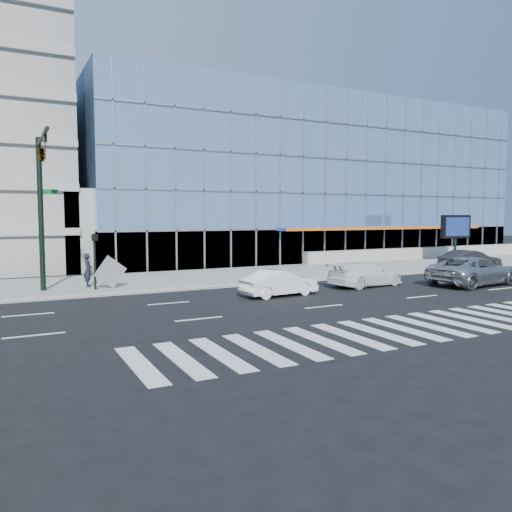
# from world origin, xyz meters

# --- Properties ---
(ground) EXTENTS (160.00, 160.00, 0.00)m
(ground) POSITION_xyz_m (0.00, 0.00, 0.00)
(ground) COLOR black
(ground) RESTS_ON ground
(sidewalk) EXTENTS (120.00, 8.00, 0.15)m
(sidewalk) POSITION_xyz_m (0.00, 8.00, 0.07)
(sidewalk) COLOR gray
(sidewalk) RESTS_ON ground
(theatre_building) EXTENTS (42.00, 26.00, 15.00)m
(theatre_building) POSITION_xyz_m (14.00, 26.00, 7.50)
(theatre_building) COLOR #7CA4CF
(theatre_building) RESTS_ON ground
(ramp_block) EXTENTS (6.00, 8.00, 6.00)m
(ramp_block) POSITION_xyz_m (-6.00, 18.00, 3.00)
(ramp_block) COLOR gray
(ramp_block) RESTS_ON ground
(retaining_wall) EXTENTS (30.00, 0.80, 1.00)m
(retaining_wall) POSITION_xyz_m (24.00, 11.60, 0.65)
(retaining_wall) COLOR gray
(retaining_wall) RESTS_ON sidewalk
(traffic_signal) EXTENTS (1.14, 5.74, 8.00)m
(traffic_signal) POSITION_xyz_m (-11.00, 4.57, 6.16)
(traffic_signal) COLOR black
(traffic_signal) RESTS_ON sidewalk
(ped_signal_post) EXTENTS (0.30, 0.33, 3.00)m
(ped_signal_post) POSITION_xyz_m (-8.50, 4.94, 2.14)
(ped_signal_post) COLOR black
(ped_signal_post) RESTS_ON sidewalk
(marquee_sign) EXTENTS (3.20, 0.43, 4.00)m
(marquee_sign) POSITION_xyz_m (22.00, 7.99, 3.07)
(marquee_sign) COLOR black
(marquee_sign) RESTS_ON sidewalk
(silver_suv) EXTENTS (6.33, 3.43, 1.69)m
(silver_suv) POSITION_xyz_m (11.87, -2.25, 0.84)
(silver_suv) COLOR #B8B8BD
(silver_suv) RESTS_ON ground
(white_suv) EXTENTS (5.10, 2.61, 1.42)m
(white_suv) POSITION_xyz_m (5.87, 0.29, 0.71)
(white_suv) COLOR white
(white_suv) RESTS_ON ground
(white_sedan) EXTENTS (4.20, 1.82, 1.34)m
(white_sedan) POSITION_xyz_m (-0.34, -0.50, 0.67)
(white_sedan) COLOR white
(white_sedan) RESTS_ON ground
(dark_sedan) EXTENTS (4.85, 2.11, 1.55)m
(dark_sedan) POSITION_xyz_m (17.87, 3.00, 0.78)
(dark_sedan) COLOR black
(dark_sedan) RESTS_ON ground
(pedestrian) EXTENTS (0.58, 0.76, 1.87)m
(pedestrian) POSITION_xyz_m (-8.67, 6.24, 1.09)
(pedestrian) COLOR black
(pedestrian) RESTS_ON sidewalk
(tilted_panel) EXTENTS (1.81, 0.27, 1.82)m
(tilted_panel) POSITION_xyz_m (-7.69, 5.03, 1.06)
(tilted_panel) COLOR gray
(tilted_panel) RESTS_ON sidewalk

